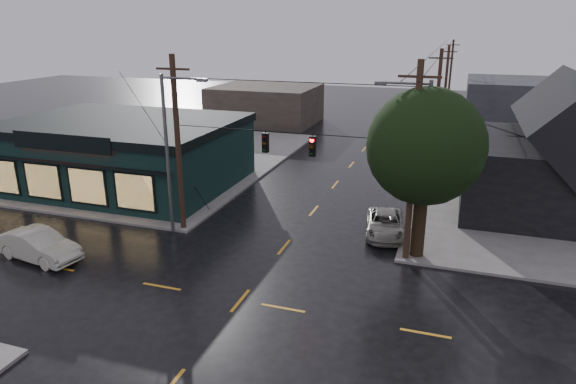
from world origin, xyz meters
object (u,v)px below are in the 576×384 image
(corner_tree, at_px, (426,147))
(sedan_cream, at_px, (38,245))
(utility_pole_nw, at_px, (184,229))
(suv_silver, at_px, (385,224))
(utility_pole_ne, at_px, (405,260))

(corner_tree, bearing_deg, sedan_cream, -160.80)
(utility_pole_nw, distance_m, suv_silver, 11.90)
(utility_pole_ne, bearing_deg, suv_silver, 116.51)
(utility_pole_nw, relative_size, sedan_cream, 2.12)
(utility_pole_ne, bearing_deg, utility_pole_nw, 180.00)
(utility_pole_ne, distance_m, suv_silver, 3.45)
(utility_pole_ne, relative_size, suv_silver, 2.19)
(corner_tree, distance_m, utility_pole_nw, 14.76)
(utility_pole_ne, bearing_deg, sedan_cream, -161.72)
(utility_pole_nw, xyz_separation_m, utility_pole_ne, (13.00, 0.00, 0.00))
(corner_tree, height_order, utility_pole_nw, corner_tree)
(utility_pole_ne, distance_m, sedan_cream, 19.03)
(utility_pole_nw, xyz_separation_m, sedan_cream, (-5.06, -5.96, 0.79))
(sedan_cream, height_order, suv_silver, sedan_cream)
(corner_tree, relative_size, utility_pole_nw, 0.86)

